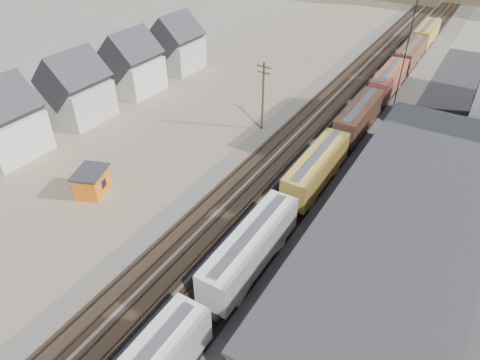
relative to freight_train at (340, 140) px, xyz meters
The scene contains 9 objects.
ballast_bed 11.03m from the freight_train, 110.86° to the left, with size 18.00×200.00×0.06m, color #4C4742.
dirt_yard 23.96m from the freight_train, behind, with size 24.00×180.00×0.03m, color #72624E.
rail_tracks 11.21m from the freight_train, 113.56° to the left, with size 11.40×200.00×0.24m.
freight_train is the anchor object (origin of this frame).
warehouse 18.75m from the freight_train, 53.34° to the right, with size 12.40×40.40×7.25m.
utility_pole_north 12.71m from the freight_train, behind, with size 2.20×0.32×10.00m.
radio_mast 21.07m from the freight_train, 83.71° to the left, with size 1.20×0.16×18.00m.
townhouse_row 40.71m from the freight_train, 158.32° to the right, with size 8.15×68.16×10.47m.
maintenance_shed 30.73m from the freight_train, 134.80° to the right, with size 4.49×5.03×3.05m.
Camera 1 is at (17.32, -7.20, 30.11)m, focal length 32.00 mm.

